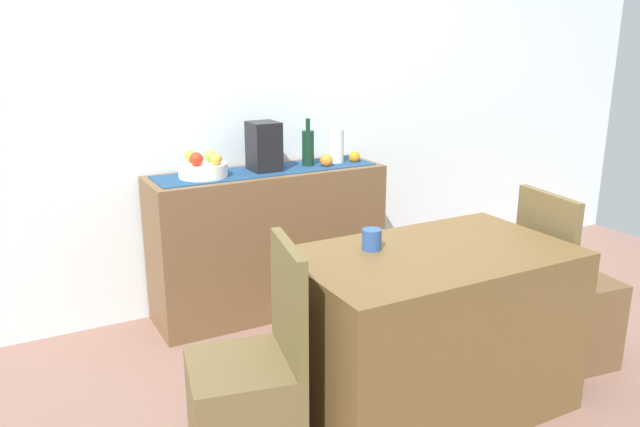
{
  "coord_description": "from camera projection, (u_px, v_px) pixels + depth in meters",
  "views": [
    {
      "loc": [
        -1.48,
        -2.35,
        1.63
      ],
      "look_at": [
        0.01,
        0.38,
        0.73
      ],
      "focal_mm": 35.36,
      "sensor_mm": 36.0,
      "label": 1
    }
  ],
  "objects": [
    {
      "name": "coffee_cup",
      "position": [
        372.0,
        239.0,
        2.66
      ],
      "size": [
        0.08,
        0.08,
        0.09
      ],
      "primitive_type": "cylinder",
      "color": "#2B4D90",
      "rests_on": "dining_table"
    },
    {
      "name": "room_wall_rear",
      "position": [
        254.0,
        81.0,
        3.73
      ],
      "size": [
        6.4,
        0.06,
        2.7
      ],
      "primitive_type": "cube",
      "color": "silver",
      "rests_on": "ground"
    },
    {
      "name": "ground_plane",
      "position": [
        355.0,
        376.0,
        3.11
      ],
      "size": [
        6.4,
        6.4,
        0.02
      ],
      "primitive_type": "cube",
      "color": "#835E52",
      "rests_on": "ground"
    },
    {
      "name": "wine_bottle",
      "position": [
        308.0,
        148.0,
        3.72
      ],
      "size": [
        0.07,
        0.07,
        0.29
      ],
      "color": "#13321F",
      "rests_on": "sideboard_console"
    },
    {
      "name": "chair_near_window",
      "position": [
        248.0,
        406.0,
        2.39
      ],
      "size": [
        0.47,
        0.47,
        0.9
      ],
      "color": "brown",
      "rests_on": "ground"
    },
    {
      "name": "table_runner",
      "position": [
        267.0,
        170.0,
        3.63
      ],
      "size": [
        1.3,
        0.32,
        0.01
      ],
      "primitive_type": "cube",
      "color": "navy",
      "rests_on": "sideboard_console"
    },
    {
      "name": "chair_by_corner",
      "position": [
        564.0,
        312.0,
        3.18
      ],
      "size": [
        0.45,
        0.45,
        0.9
      ],
      "color": "brown",
      "rests_on": "ground"
    },
    {
      "name": "orange_loose_far",
      "position": [
        355.0,
        157.0,
        3.85
      ],
      "size": [
        0.07,
        0.07,
        0.07
      ],
      "primitive_type": "sphere",
      "color": "orange",
      "rests_on": "sideboard_console"
    },
    {
      "name": "coffee_maker",
      "position": [
        264.0,
        147.0,
        3.58
      ],
      "size": [
        0.16,
        0.18,
        0.28
      ],
      "primitive_type": "cube",
      "color": "black",
      "rests_on": "sideboard_console"
    },
    {
      "name": "sideboard_console",
      "position": [
        269.0,
        241.0,
        3.75
      ],
      "size": [
        1.38,
        0.42,
        0.86
      ],
      "primitive_type": "cube",
      "color": "brown",
      "rests_on": "ground"
    },
    {
      "name": "ceramic_vase",
      "position": [
        336.0,
        146.0,
        3.81
      ],
      "size": [
        0.09,
        0.09,
        0.21
      ],
      "primitive_type": "cylinder",
      "color": "silver",
      "rests_on": "sideboard_console"
    },
    {
      "name": "fruit_bowl",
      "position": [
        203.0,
        170.0,
        3.44
      ],
      "size": [
        0.27,
        0.27,
        0.07
      ],
      "primitive_type": "cylinder",
      "color": "white",
      "rests_on": "table_runner"
    },
    {
      "name": "dining_table",
      "position": [
        430.0,
        331.0,
        2.75
      ],
      "size": [
        1.19,
        0.71,
        0.74
      ],
      "primitive_type": "cube",
      "color": "brown",
      "rests_on": "ground"
    },
    {
      "name": "apple_rear",
      "position": [
        190.0,
        156.0,
        3.47
      ],
      "size": [
        0.06,
        0.06,
        0.06
      ],
      "primitive_type": "sphere",
      "color": "#98A52C",
      "rests_on": "fruit_bowl"
    },
    {
      "name": "apple_front",
      "position": [
        210.0,
        156.0,
        3.47
      ],
      "size": [
        0.07,
        0.07,
        0.07
      ],
      "primitive_type": "sphere",
      "color": "#90B341",
      "rests_on": "fruit_bowl"
    },
    {
      "name": "apple_right",
      "position": [
        216.0,
        159.0,
        3.38
      ],
      "size": [
        0.06,
        0.06,
        0.06
      ],
      "primitive_type": "sphere",
      "color": "gold",
      "rests_on": "fruit_bowl"
    },
    {
      "name": "apple_center",
      "position": [
        196.0,
        159.0,
        3.36
      ],
      "size": [
        0.07,
        0.07,
        0.07
      ],
      "primitive_type": "sphere",
      "color": "red",
      "rests_on": "fruit_bowl"
    },
    {
      "name": "orange_loose_end",
      "position": [
        326.0,
        160.0,
        3.72
      ],
      "size": [
        0.08,
        0.08,
        0.08
      ],
      "primitive_type": "sphere",
      "color": "orange",
      "rests_on": "sideboard_console"
    }
  ]
}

